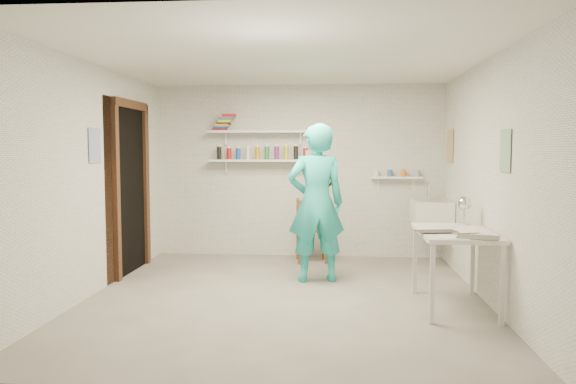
# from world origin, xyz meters

# --- Properties ---
(floor) EXTENTS (4.00, 4.50, 0.02)m
(floor) POSITION_xyz_m (0.00, 0.00, -0.01)
(floor) COLOR slate
(floor) RESTS_ON ground
(ceiling) EXTENTS (4.00, 4.50, 0.02)m
(ceiling) POSITION_xyz_m (0.00, 0.00, 2.41)
(ceiling) COLOR silver
(ceiling) RESTS_ON wall_back
(wall_back) EXTENTS (4.00, 0.02, 2.40)m
(wall_back) POSITION_xyz_m (0.00, 2.26, 1.20)
(wall_back) COLOR silver
(wall_back) RESTS_ON ground
(wall_front) EXTENTS (4.00, 0.02, 2.40)m
(wall_front) POSITION_xyz_m (0.00, -2.26, 1.20)
(wall_front) COLOR silver
(wall_front) RESTS_ON ground
(wall_left) EXTENTS (0.02, 4.50, 2.40)m
(wall_left) POSITION_xyz_m (-2.01, 0.00, 1.20)
(wall_left) COLOR silver
(wall_left) RESTS_ON ground
(wall_right) EXTENTS (0.02, 4.50, 2.40)m
(wall_right) POSITION_xyz_m (2.01, 0.00, 1.20)
(wall_right) COLOR silver
(wall_right) RESTS_ON ground
(doorway_recess) EXTENTS (0.02, 0.90, 2.00)m
(doorway_recess) POSITION_xyz_m (-1.99, 1.05, 1.00)
(doorway_recess) COLOR black
(doorway_recess) RESTS_ON wall_left
(corridor_box) EXTENTS (1.40, 1.50, 2.10)m
(corridor_box) POSITION_xyz_m (-2.70, 1.05, 1.05)
(corridor_box) COLOR brown
(corridor_box) RESTS_ON ground
(door_lintel) EXTENTS (0.06, 1.05, 0.10)m
(door_lintel) POSITION_xyz_m (-1.97, 1.05, 2.05)
(door_lintel) COLOR brown
(door_lintel) RESTS_ON wall_left
(door_jamb_near) EXTENTS (0.06, 0.10, 2.00)m
(door_jamb_near) POSITION_xyz_m (-1.97, 0.55, 1.00)
(door_jamb_near) COLOR brown
(door_jamb_near) RESTS_ON ground
(door_jamb_far) EXTENTS (0.06, 0.10, 2.00)m
(door_jamb_far) POSITION_xyz_m (-1.97, 1.55, 1.00)
(door_jamb_far) COLOR brown
(door_jamb_far) RESTS_ON ground
(shelf_lower) EXTENTS (1.50, 0.22, 0.03)m
(shelf_lower) POSITION_xyz_m (-0.50, 2.13, 1.35)
(shelf_lower) COLOR white
(shelf_lower) RESTS_ON wall_back
(shelf_upper) EXTENTS (1.50, 0.22, 0.03)m
(shelf_upper) POSITION_xyz_m (-0.50, 2.13, 1.75)
(shelf_upper) COLOR white
(shelf_upper) RESTS_ON wall_back
(ledge_shelf) EXTENTS (0.70, 0.14, 0.03)m
(ledge_shelf) POSITION_xyz_m (1.35, 2.17, 1.12)
(ledge_shelf) COLOR white
(ledge_shelf) RESTS_ON wall_back
(poster_left) EXTENTS (0.01, 0.28, 0.36)m
(poster_left) POSITION_xyz_m (-1.99, 0.05, 1.55)
(poster_left) COLOR #334C7F
(poster_left) RESTS_ON wall_left
(poster_right_a) EXTENTS (0.01, 0.34, 0.42)m
(poster_right_a) POSITION_xyz_m (1.99, 1.80, 1.55)
(poster_right_a) COLOR #995933
(poster_right_a) RESTS_ON wall_right
(poster_right_b) EXTENTS (0.01, 0.30, 0.38)m
(poster_right_b) POSITION_xyz_m (1.99, -0.55, 1.50)
(poster_right_b) COLOR #3F724C
(poster_right_b) RESTS_ON wall_right
(belfast_sink) EXTENTS (0.48, 0.60, 0.30)m
(belfast_sink) POSITION_xyz_m (1.75, 1.70, 0.70)
(belfast_sink) COLOR white
(belfast_sink) RESTS_ON wall_right
(man) EXTENTS (0.74, 0.57, 1.80)m
(man) POSITION_xyz_m (0.29, 0.74, 0.90)
(man) COLOR #26BEB8
(man) RESTS_ON ground
(wall_clock) EXTENTS (0.32, 0.11, 0.32)m
(wall_clock) POSITION_xyz_m (0.34, 0.95, 1.20)
(wall_clock) COLOR beige
(wall_clock) RESTS_ON man
(wooden_chair) EXTENTS (0.46, 0.44, 0.88)m
(wooden_chair) POSITION_xyz_m (0.20, 1.83, 0.44)
(wooden_chair) COLOR brown
(wooden_chair) RESTS_ON ground
(work_table) EXTENTS (0.67, 1.12, 0.74)m
(work_table) POSITION_xyz_m (1.64, -0.24, 0.37)
(work_table) COLOR silver
(work_table) RESTS_ON ground
(desk_lamp) EXTENTS (0.14, 0.14, 0.14)m
(desk_lamp) POSITION_xyz_m (1.82, 0.20, 0.96)
(desk_lamp) COLOR silver
(desk_lamp) RESTS_ON work_table
(spray_cans) EXTENTS (1.32, 0.06, 0.17)m
(spray_cans) POSITION_xyz_m (-0.50, 2.13, 1.45)
(spray_cans) COLOR black
(spray_cans) RESTS_ON shelf_lower
(book_stack) EXTENTS (0.32, 0.14, 0.22)m
(book_stack) POSITION_xyz_m (-1.03, 2.13, 1.88)
(book_stack) COLOR red
(book_stack) RESTS_ON shelf_upper
(ledge_pots) EXTENTS (0.48, 0.07, 0.09)m
(ledge_pots) POSITION_xyz_m (1.35, 2.17, 1.18)
(ledge_pots) COLOR silver
(ledge_pots) RESTS_ON ledge_shelf
(papers) EXTENTS (0.30, 0.22, 0.02)m
(papers) POSITION_xyz_m (1.64, -0.24, 0.75)
(papers) COLOR silver
(papers) RESTS_ON work_table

